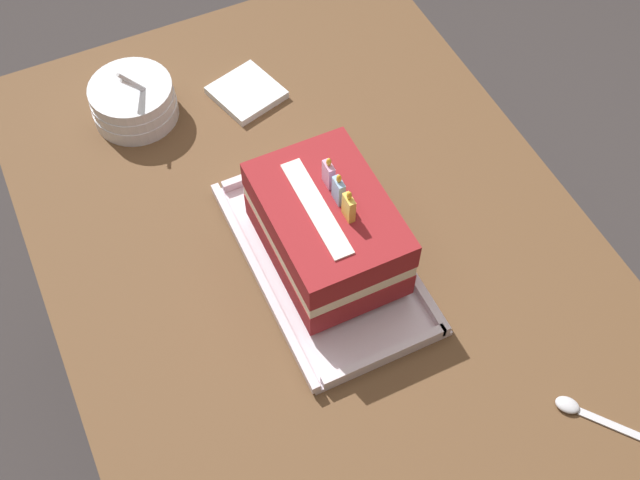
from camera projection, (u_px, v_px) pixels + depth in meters
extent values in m
plane|color=#383333|center=(317.00, 420.00, 1.79)|extent=(8.00, 8.00, 0.00)
cube|color=brown|center=(316.00, 248.00, 1.20)|extent=(1.09, 0.79, 0.04)
cube|color=brown|center=(76.00, 225.00, 1.67)|extent=(0.06, 0.06, 0.70)
cube|color=brown|center=(359.00, 123.00, 1.82)|extent=(0.06, 0.06, 0.70)
cube|color=silver|center=(324.00, 260.00, 1.16)|extent=(0.37, 0.21, 0.01)
cube|color=silver|center=(262.00, 280.00, 1.13)|extent=(0.37, 0.01, 0.02)
cube|color=silver|center=(384.00, 232.00, 1.17)|extent=(0.37, 0.01, 0.02)
cube|color=silver|center=(275.00, 169.00, 1.24)|extent=(0.01, 0.18, 0.02)
cube|color=silver|center=(381.00, 357.00, 1.06)|extent=(0.01, 0.18, 0.02)
cube|color=maroon|center=(324.00, 244.00, 1.12)|extent=(0.23, 0.16, 0.05)
cube|color=beige|center=(324.00, 230.00, 1.09)|extent=(0.23, 0.16, 0.02)
cube|color=maroon|center=(324.00, 215.00, 1.07)|extent=(0.23, 0.16, 0.05)
cube|color=white|center=(316.00, 208.00, 1.04)|extent=(0.17, 0.03, 0.00)
cube|color=#E099C6|center=(329.00, 175.00, 1.05)|extent=(0.02, 0.01, 0.04)
ellipsoid|color=yellow|center=(329.00, 162.00, 1.03)|extent=(0.01, 0.01, 0.01)
cube|color=#8CB7EA|center=(339.00, 191.00, 1.03)|extent=(0.02, 0.01, 0.04)
ellipsoid|color=yellow|center=(339.00, 179.00, 1.01)|extent=(0.01, 0.01, 0.01)
cube|color=#EFC64C|center=(349.00, 208.00, 1.02)|extent=(0.02, 0.01, 0.04)
ellipsoid|color=yellow|center=(349.00, 196.00, 1.00)|extent=(0.01, 0.01, 0.01)
cylinder|color=white|center=(136.00, 109.00, 1.31)|extent=(0.14, 0.14, 0.03)
cylinder|color=white|center=(133.00, 101.00, 1.30)|extent=(0.14, 0.14, 0.03)
cylinder|color=white|center=(131.00, 93.00, 1.28)|extent=(0.14, 0.14, 0.03)
cylinder|color=silver|center=(136.00, 87.00, 1.25)|extent=(0.02, 0.05, 0.06)
cylinder|color=silver|center=(136.00, 85.00, 1.25)|extent=(0.03, 0.06, 0.09)
ellipsoid|color=silver|center=(567.00, 405.00, 1.03)|extent=(0.04, 0.04, 0.01)
cube|color=silver|center=(620.00, 429.00, 1.02)|extent=(0.09, 0.08, 0.00)
cube|color=white|center=(247.00, 93.00, 1.34)|extent=(0.13, 0.13, 0.01)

